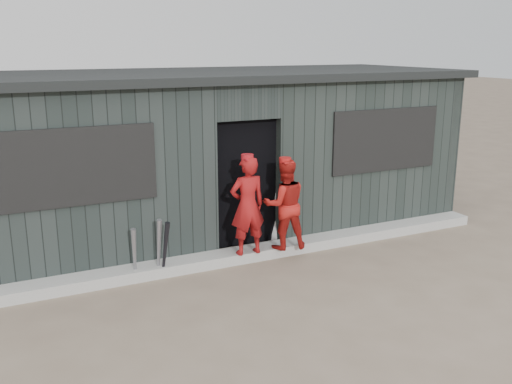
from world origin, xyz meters
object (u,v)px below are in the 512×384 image
bat_right (165,250)px  player_grey_back (281,207)px  bat_mid (159,248)px  dugout (212,152)px  bat_left (134,254)px  player_red_left (247,206)px  player_red_right (285,204)px

bat_right → player_grey_back: (2.04, 0.57, 0.18)m
bat_mid → dugout: bearing=50.4°
bat_right → dugout: bearing=52.8°
bat_left → player_red_left: player_red_left is taller
bat_right → player_red_right: bearing=0.1°
bat_left → player_grey_back: 2.49m
player_red_right → player_grey_back: bearing=-101.0°
bat_left → bat_right: (0.39, -0.08, 0.02)m
player_red_right → player_grey_back: (0.24, 0.57, -0.23)m
bat_left → player_red_right: bearing=-2.0°
player_red_right → bat_mid: bearing=9.9°
player_red_right → player_red_left: bearing=10.6°
dugout → player_red_left: bearing=-96.1°
bat_right → player_red_left: player_red_left is taller
bat_left → player_red_left: size_ratio=0.54×
bat_left → dugout: (1.80, 1.78, 0.91)m
player_red_right → dugout: (-0.39, 1.85, 0.48)m
bat_mid → player_red_left: player_red_left is taller
bat_mid → player_grey_back: (2.10, 0.50, 0.17)m
bat_right → player_red_left: bearing=0.9°
bat_mid → player_grey_back: size_ratio=0.71×
bat_mid → dugout: (1.47, 1.78, 0.87)m
player_red_right → dugout: bearing=-66.2°
player_red_right → player_grey_back: 0.66m
bat_mid → dugout: size_ratio=0.10×
bat_left → player_grey_back: player_grey_back is taller
bat_left → player_grey_back: (2.43, 0.49, 0.21)m
bat_left → dugout: dugout is taller
bat_mid → player_red_left: size_ratio=0.59×
bat_left → bat_right: 0.40m
bat_mid → player_red_left: bearing=-2.5°
bat_mid → dugout: 2.47m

